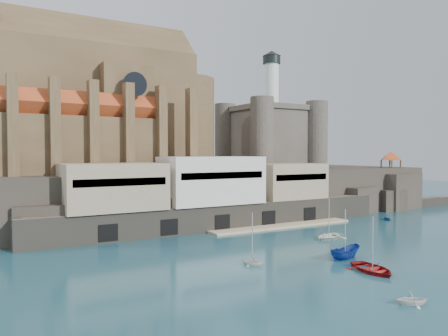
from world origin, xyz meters
TOP-DOWN VIEW (x-y plane):
  - ground at (0.00, 0.00)m, footprint 300.00×300.00m
  - promontory at (-0.19, 39.37)m, footprint 100.00×36.00m
  - quay at (-10.19, 23.07)m, footprint 70.00×12.00m
  - church at (-24.13, 41.85)m, footprint 47.00×25.93m
  - castle_keep at (16.08, 41.08)m, footprint 21.20×21.20m
  - rock_outcrop at (42.00, 25.84)m, footprint 14.50×10.50m
  - pavilion at (42.00, 26.00)m, footprint 6.40×6.40m
  - boat_0 at (-8.13, -11.67)m, footprint 4.73×2.24m
  - boat_1 at (-13.74, -20.94)m, footprint 2.68×3.12m
  - boat_2 at (-6.29, -5.64)m, footprint 2.23×2.18m
  - boat_4 at (-18.30, -2.05)m, footprint 2.87×2.55m
  - boat_6 at (1.49, 5.33)m, footprint 2.27×4.50m
  - boat_7 at (25.30, 13.43)m, footprint 2.75×2.30m

SIDE VIEW (x-z plane):
  - ground at x=0.00m, z-range 0.00..0.00m
  - boat_0 at x=-8.13m, z-range -3.19..3.19m
  - boat_1 at x=-13.74m, z-range -1.55..1.55m
  - boat_2 at x=-6.29m, z-range -2.62..2.62m
  - boat_4 at x=-18.30m, z-range -1.42..1.42m
  - boat_6 at x=1.49m, z-range -3.03..3.03m
  - boat_7 at x=25.30m, z-range -1.37..1.37m
  - rock_outcrop at x=42.00m, z-range -0.33..8.37m
  - promontory at x=-0.19m, z-range -0.08..9.92m
  - quay at x=-10.19m, z-range -0.46..12.59m
  - pavilion at x=42.00m, z-range 10.03..15.43m
  - castle_keep at x=16.08m, z-range 3.66..32.96m
  - church at x=-24.13m, z-range 6.88..37.38m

